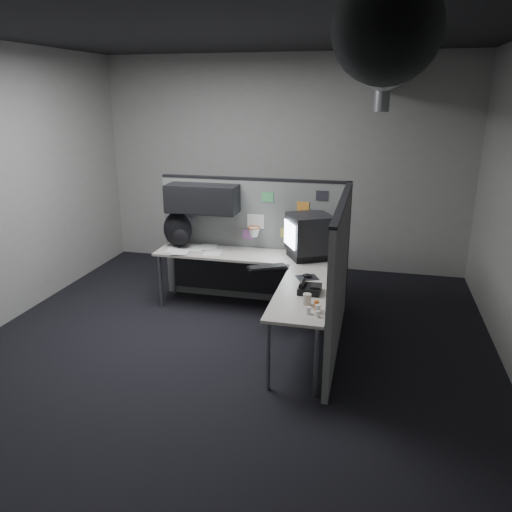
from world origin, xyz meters
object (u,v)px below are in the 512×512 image
(phone, at_px, (309,288))
(monitor, at_px, (309,236))
(backpack, at_px, (178,230))
(desk, at_px, (261,272))
(keyboard, at_px, (267,268))

(phone, bearing_deg, monitor, 108.41)
(monitor, height_order, phone, monitor)
(monitor, bearing_deg, backpack, -165.42)
(phone, bearing_deg, backpack, 158.33)
(desk, bearing_deg, keyboard, -59.46)
(backpack, bearing_deg, phone, -47.24)
(keyboard, relative_size, backpack, 1.03)
(desk, bearing_deg, phone, -49.34)
(desk, xyz_separation_m, monitor, (0.53, 0.30, 0.39))
(desk, distance_m, keyboard, 0.29)
(backpack, bearing_deg, keyboard, -39.38)
(monitor, bearing_deg, desk, -133.36)
(desk, xyz_separation_m, phone, (0.68, -0.80, 0.16))
(desk, height_order, keyboard, keyboard)
(keyboard, bearing_deg, monitor, 68.62)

